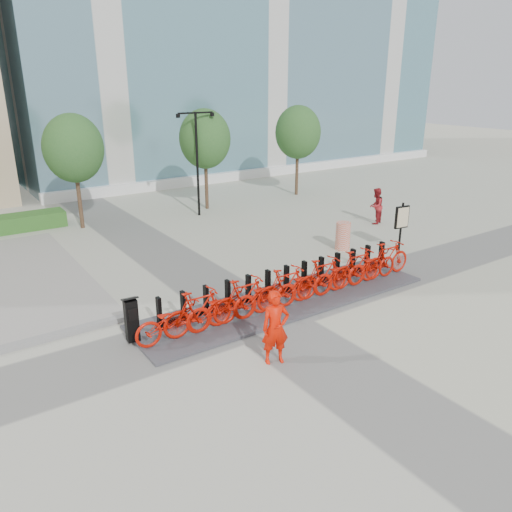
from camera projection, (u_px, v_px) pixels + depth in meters
ground at (256, 316)px, 14.33m from camera, size 120.00×120.00×0.00m
glass_building at (217, 2)px, 38.01m from camera, size 32.00×16.00×24.00m
tree_1 at (73, 148)px, 21.70m from camera, size 2.60×2.60×5.10m
tree_2 at (205, 139)px, 25.13m from camera, size 2.60×2.60×5.10m
tree_3 at (298, 132)px, 28.31m from camera, size 2.60×2.60×5.10m
streetlamp at (197, 152)px, 23.98m from camera, size 2.00×0.20×5.00m
dock_pad at (286, 301)px, 15.23m from camera, size 9.60×2.40×0.08m
dock_rail_posts at (288, 279)px, 15.67m from camera, size 8.74×0.50×0.85m
bike_0 at (173, 320)px, 12.70m from camera, size 2.08×0.73×1.09m
bike_1 at (198, 311)px, 13.06m from camera, size 2.02×0.57×1.21m
bike_2 at (222, 307)px, 13.46m from camera, size 2.08×0.73×1.09m
bike_3 at (244, 299)px, 13.82m from camera, size 2.02×0.57×1.21m
bike_4 at (266, 295)px, 14.23m from camera, size 2.08×0.73×1.09m
bike_5 at (286, 287)px, 14.59m from camera, size 2.02×0.57×1.21m
bike_6 at (305, 284)px, 14.99m from camera, size 2.08×0.73×1.09m
bike_7 at (323, 277)px, 15.35m from camera, size 2.02×0.57×1.21m
bike_8 at (340, 274)px, 15.75m from camera, size 2.08×0.73×1.09m
bike_9 at (357, 267)px, 16.11m from camera, size 2.02×0.57×1.21m
bike_10 at (372, 265)px, 16.51m from camera, size 2.08×0.73×1.09m
bike_11 at (387, 259)px, 16.87m from camera, size 2.02×0.57×1.21m
kiosk at (132, 319)px, 12.65m from camera, size 0.40×0.35×1.25m
worker_red at (275, 328)px, 11.72m from camera, size 0.77×0.62×1.83m
pedestrian at (376, 206)px, 23.29m from camera, size 1.02×0.93×1.69m
construction_barrel at (343, 236)px, 19.80m from camera, size 0.62×0.62×1.12m
map_sign at (402, 219)px, 19.42m from camera, size 0.64×0.18×1.94m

